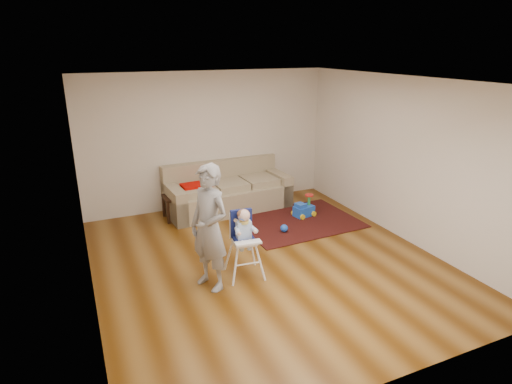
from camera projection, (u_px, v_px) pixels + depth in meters
name	position (u px, v px, depth m)	size (l,w,h in m)	color
ground	(267.00, 261.00, 6.58)	(5.50, 5.50, 0.00)	#522C08
room_envelope	(253.00, 135.00, 6.43)	(5.04, 5.52, 2.72)	silver
sofa	(228.00, 187.00, 8.51)	(2.50, 1.15, 0.95)	tan
side_table	(176.00, 207.00, 8.14)	(0.45, 0.45, 0.45)	black
area_rug	(298.00, 221.00, 8.05)	(2.16, 1.62, 0.02)	black
ride_on_toy	(304.00, 206.00, 8.22)	(0.38, 0.27, 0.41)	blue
toy_ball	(284.00, 228.00, 7.55)	(0.14, 0.14, 0.14)	blue
high_chair	(244.00, 244.00, 6.03)	(0.52, 0.52, 1.02)	white
adult	(209.00, 228.00, 5.63)	(0.63, 0.42, 1.73)	gray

